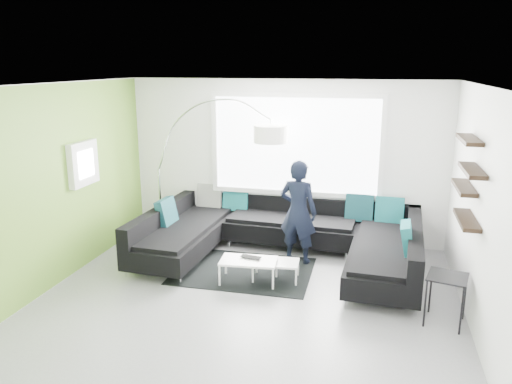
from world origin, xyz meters
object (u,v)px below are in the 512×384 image
at_px(person, 298,212).
at_px(laptop, 250,258).
at_px(sectional_sofa, 280,239).
at_px(coffee_table, 262,270).
at_px(side_table, 445,300).
at_px(arc_lamp, 159,169).

distance_m(person, laptop, 1.15).
bearing_deg(sectional_sofa, coffee_table, -96.22).
bearing_deg(laptop, sectional_sofa, 79.28).
distance_m(side_table, person, 2.57).
relative_size(coffee_table, side_table, 1.69).
height_order(coffee_table, side_table, side_table).
bearing_deg(arc_lamp, laptop, -26.93).
relative_size(coffee_table, laptop, 3.11).
relative_size(sectional_sofa, coffee_table, 4.17).
height_order(arc_lamp, person, arc_lamp).
relative_size(sectional_sofa, person, 2.63).
bearing_deg(laptop, coffee_table, 27.07).
bearing_deg(person, side_table, 154.83).
bearing_deg(coffee_table, person, 61.48).
bearing_deg(person, sectional_sofa, 36.44).
distance_m(arc_lamp, person, 2.64).
bearing_deg(coffee_table, side_table, -19.80).
height_order(coffee_table, arc_lamp, arc_lamp).
xyz_separation_m(coffee_table, arc_lamp, (-2.18, 1.37, 1.09)).
xyz_separation_m(coffee_table, side_table, (2.41, -0.65, 0.14)).
xyz_separation_m(sectional_sofa, person, (0.26, 0.12, 0.42)).
distance_m(coffee_table, laptop, 0.26).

